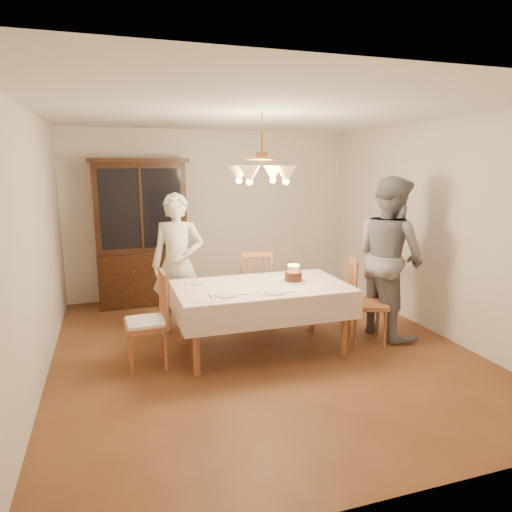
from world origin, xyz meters
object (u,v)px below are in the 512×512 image
object	(u,v)px
elderly_woman	(178,265)
birthday_cake	(293,277)
dining_table	(262,292)
china_hutch	(142,235)
chair_far_side	(255,292)

from	to	relation	value
elderly_woman	birthday_cake	bearing A→B (deg)	-13.02
dining_table	birthday_cake	bearing A→B (deg)	3.19
china_hutch	chair_far_side	world-z (taller)	china_hutch
dining_table	chair_far_side	size ratio (longest dim) A/B	1.90
dining_table	china_hutch	world-z (taller)	china_hutch
dining_table	birthday_cake	size ratio (longest dim) A/B	6.33
birthday_cake	chair_far_side	bearing A→B (deg)	103.87
birthday_cake	dining_table	bearing A→B (deg)	-176.81
china_hutch	birthday_cake	bearing A→B (deg)	-55.92
dining_table	elderly_woman	world-z (taller)	elderly_woman
china_hutch	elderly_woman	bearing A→B (deg)	-77.70
dining_table	elderly_woman	size ratio (longest dim) A/B	1.09
chair_far_side	elderly_woman	size ratio (longest dim) A/B	0.57
china_hutch	chair_far_side	bearing A→B (deg)	-47.34
china_hutch	elderly_woman	xyz separation A→B (m)	(0.32, -1.45, -0.17)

